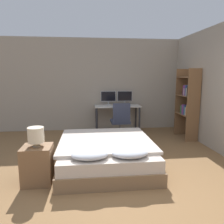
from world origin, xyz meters
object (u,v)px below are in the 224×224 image
at_px(computer_mouse, 128,106).
at_px(bookshelf, 188,101).
at_px(bed, 106,153).
at_px(monitor_left, 108,97).
at_px(office_chair, 121,123).
at_px(keyboard, 118,106).
at_px(nightstand, 38,165).
at_px(bedside_lamp, 36,135).
at_px(desk, 117,109).
at_px(monitor_right, 125,97).

xyz_separation_m(computer_mouse, bookshelf, (1.42, -0.76, 0.19)).
distance_m(bed, monitor_left, 2.73).
bearing_deg(computer_mouse, office_chair, -119.38).
bearing_deg(keyboard, nightstand, -120.37).
bearing_deg(office_chair, keyboard, 89.18).
relative_size(bedside_lamp, bookshelf, 0.16).
bearing_deg(monitor_left, office_chair, -74.35).
bearing_deg(nightstand, bookshelf, 31.32).
xyz_separation_m(bedside_lamp, desk, (1.63, 2.96, -0.10)).
xyz_separation_m(computer_mouse, office_chair, (-0.28, -0.50, -0.40)).
relative_size(bedside_lamp, keyboard, 0.80).
height_order(desk, computer_mouse, computer_mouse).
height_order(monitor_left, computer_mouse, monitor_left).
bearing_deg(nightstand, bedside_lamp, 0.00).
height_order(monitor_left, bookshelf, bookshelf).
distance_m(bedside_lamp, monitor_right, 3.67).
xyz_separation_m(nightstand, bookshelf, (3.33, 2.03, 0.69)).
bearing_deg(monitor_left, desk, -36.09).
xyz_separation_m(monitor_left, bookshelf, (1.94, -1.12, -0.02)).
distance_m(desk, bookshelf, 1.97).
distance_m(nightstand, bedside_lamp, 0.47).
xyz_separation_m(nightstand, bedside_lamp, (0.00, 0.00, 0.47)).
bearing_deg(monitor_left, bookshelf, -29.92).
bearing_deg(keyboard, office_chair, -90.82).
bearing_deg(monitor_right, keyboard, -124.70).
distance_m(bedside_lamp, keyboard, 3.23).
bearing_deg(bedside_lamp, keyboard, 59.63).
height_order(bed, office_chair, office_chair).
bearing_deg(desk, monitor_right, 36.09).
distance_m(nightstand, office_chair, 2.81).
bearing_deg(bedside_lamp, monitor_right, 59.12).
xyz_separation_m(desk, computer_mouse, (0.27, -0.18, 0.13)).
bearing_deg(bedside_lamp, monitor_left, 66.19).
distance_m(bed, keyboard, 2.38).
relative_size(nightstand, office_chair, 0.62).
relative_size(desk, keyboard, 3.58).
height_order(monitor_right, office_chair, monitor_right).
xyz_separation_m(bed, computer_mouse, (0.81, 2.25, 0.55)).
relative_size(keyboard, office_chair, 0.39).
distance_m(desk, computer_mouse, 0.35).
relative_size(monitor_right, office_chair, 0.48).
distance_m(bed, desk, 2.52).
distance_m(bed, bedside_lamp, 1.33).
height_order(bedside_lamp, office_chair, office_chair).
distance_m(monitor_right, computer_mouse, 0.42).
xyz_separation_m(bedside_lamp, monitor_right, (1.88, 3.14, 0.24)).
height_order(nightstand, computer_mouse, computer_mouse).
relative_size(desk, bookshelf, 0.73).
xyz_separation_m(bed, bedside_lamp, (-1.09, -0.54, 0.52)).
bearing_deg(desk, bed, -102.57).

